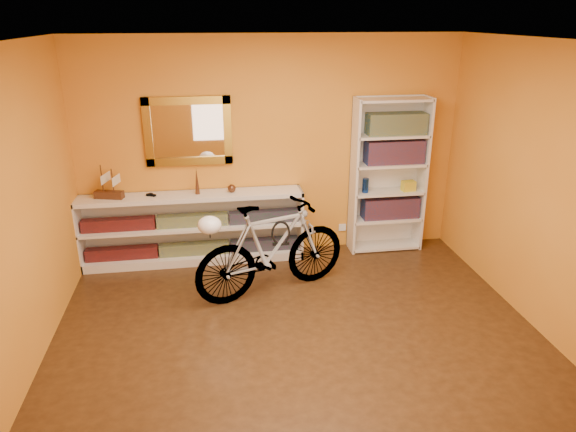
{
  "coord_description": "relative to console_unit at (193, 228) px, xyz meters",
  "views": [
    {
      "loc": [
        -0.72,
        -3.99,
        2.79
      ],
      "look_at": [
        0.0,
        0.7,
        0.95
      ],
      "focal_mm": 32.54,
      "sensor_mm": 36.0,
      "label": 1
    }
  ],
  "objects": [
    {
      "name": "floor",
      "position": [
        0.96,
        -1.81,
        -0.43
      ],
      "size": [
        4.5,
        4.0,
        0.01
      ],
      "primitive_type": "cube",
      "color": "#311D0D",
      "rests_on": "ground"
    },
    {
      "name": "ceiling",
      "position": [
        0.96,
        -1.81,
        2.18
      ],
      "size": [
        4.5,
        4.0,
        0.01
      ],
      "primitive_type": "cube",
      "color": "silver",
      "rests_on": "ground"
    },
    {
      "name": "back_wall",
      "position": [
        0.96,
        0.19,
        0.88
      ],
      "size": [
        4.5,
        0.01,
        2.6
      ],
      "primitive_type": "cube",
      "color": "orange",
      "rests_on": "ground"
    },
    {
      "name": "left_wall",
      "position": [
        -1.29,
        -1.81,
        0.88
      ],
      "size": [
        0.01,
        4.0,
        2.6
      ],
      "primitive_type": "cube",
      "color": "orange",
      "rests_on": "ground"
    },
    {
      "name": "right_wall",
      "position": [
        3.22,
        -1.81,
        0.88
      ],
      "size": [
        0.01,
        4.0,
        2.6
      ],
      "primitive_type": "cube",
      "color": "orange",
      "rests_on": "ground"
    },
    {
      "name": "gilt_mirror",
      "position": [
        0.01,
        0.15,
        1.12
      ],
      "size": [
        0.98,
        0.06,
        0.78
      ],
      "primitive_type": "cube",
      "color": "olive",
      "rests_on": "back_wall"
    },
    {
      "name": "wall_socket",
      "position": [
        1.86,
        0.17,
        -0.17
      ],
      "size": [
        0.09,
        0.02,
        0.09
      ],
      "primitive_type": "cube",
      "color": "silver",
      "rests_on": "back_wall"
    },
    {
      "name": "console_unit",
      "position": [
        0.0,
        0.0,
        0.0
      ],
      "size": [
        2.6,
        0.35,
        0.85
      ],
      "primitive_type": null,
      "color": "silver",
      "rests_on": "floor"
    },
    {
      "name": "cd_row_lower",
      "position": [
        0.0,
        -0.02,
        -0.26
      ],
      "size": [
        2.5,
        0.13,
        0.14
      ],
      "primitive_type": "cube",
      "color": "black",
      "rests_on": "console_unit"
    },
    {
      "name": "cd_row_upper",
      "position": [
        0.0,
        -0.02,
        0.11
      ],
      "size": [
        2.5,
        0.13,
        0.14
      ],
      "primitive_type": "cube",
      "color": "navy",
      "rests_on": "console_unit"
    },
    {
      "name": "model_ship",
      "position": [
        -0.9,
        0.0,
        0.62
      ],
      "size": [
        0.35,
        0.2,
        0.39
      ],
      "primitive_type": null,
      "rotation": [
        0.0,
        0.0,
        -0.27
      ],
      "color": "#391E10",
      "rests_on": "console_unit"
    },
    {
      "name": "toy_car",
      "position": [
        -0.44,
        0.0,
        0.43
      ],
      "size": [
        0.0,
        0.0,
        0.0
      ],
      "primitive_type": "imported",
      "rotation": [
        0.0,
        0.0,
        1.2
      ],
      "color": "black",
      "rests_on": "console_unit"
    },
    {
      "name": "bronze_ornament",
      "position": [
        0.08,
        0.0,
        0.58
      ],
      "size": [
        0.05,
        0.05,
        0.32
      ],
      "primitive_type": "cone",
      "color": "#512E1B",
      "rests_on": "console_unit"
    },
    {
      "name": "decorative_orb",
      "position": [
        0.47,
        0.0,
        0.47
      ],
      "size": [
        0.09,
        0.09,
        0.09
      ],
      "primitive_type": "sphere",
      "color": "#512E1B",
      "rests_on": "console_unit"
    },
    {
      "name": "bookcase",
      "position": [
        2.38,
        0.03,
        0.52
      ],
      "size": [
        0.9,
        0.3,
        1.9
      ],
      "primitive_type": null,
      "color": "silver",
      "rests_on": "floor"
    },
    {
      "name": "book_row_a",
      "position": [
        2.43,
        0.03,
        0.12
      ],
      "size": [
        0.7,
        0.22,
        0.26
      ],
      "primitive_type": "cube",
      "color": "maroon",
      "rests_on": "bookcase"
    },
    {
      "name": "book_row_b",
      "position": [
        2.43,
        0.03,
        0.83
      ],
      "size": [
        0.7,
        0.22,
        0.28
      ],
      "primitive_type": "cube",
      "color": "maroon",
      "rests_on": "bookcase"
    },
    {
      "name": "book_row_c",
      "position": [
        2.43,
        0.03,
        1.16
      ],
      "size": [
        0.7,
        0.22,
        0.25
      ],
      "primitive_type": "cube",
      "color": "navy",
      "rests_on": "bookcase"
    },
    {
      "name": "travel_mug",
      "position": [
        2.09,
        0.01,
        0.43
      ],
      "size": [
        0.08,
        0.08,
        0.17
      ],
      "primitive_type": "cylinder",
      "color": "navy",
      "rests_on": "bookcase"
    },
    {
      "name": "red_tin",
      "position": [
        2.18,
        0.06,
        1.12
      ],
      "size": [
        0.17,
        0.17,
        0.17
      ],
      "primitive_type": "cube",
      "rotation": [
        0.0,
        0.0,
        0.38
      ],
      "color": "maroon",
      "rests_on": "bookcase"
    },
    {
      "name": "yellow_bag",
      "position": [
        2.63,
        -0.01,
        0.4
      ],
      "size": [
        0.17,
        0.12,
        0.12
      ],
      "primitive_type": "cube",
      "rotation": [
        0.0,
        0.0,
        0.12
      ],
      "color": "gold",
      "rests_on": "bookcase"
    },
    {
      "name": "bicycle",
      "position": [
        0.83,
        -0.9,
        0.09
      ],
      "size": [
        1.0,
        1.79,
        1.02
      ],
      "primitive_type": "imported",
      "rotation": [
        0.0,
        0.0,
        1.9
      ],
      "color": "silver",
      "rests_on": "floor"
    },
    {
      "name": "helmet",
      "position": [
        0.2,
        -1.11,
        0.48
      ],
      "size": [
        0.23,
        0.22,
        0.17
      ],
      "primitive_type": "ellipsoid",
      "color": "white",
      "rests_on": "bicycle"
    },
    {
      "name": "u_lock",
      "position": [
        0.93,
        -0.86,
        0.24
      ],
      "size": [
        0.2,
        0.02,
        0.2
      ],
      "primitive_type": "torus",
      "rotation": [
        1.57,
        0.0,
        0.0
      ],
      "color": "black",
      "rests_on": "bicycle"
    }
  ]
}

